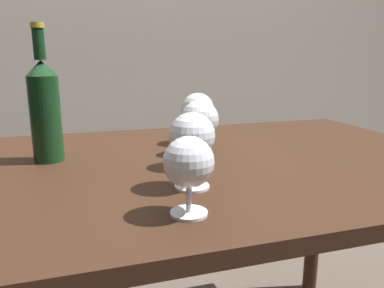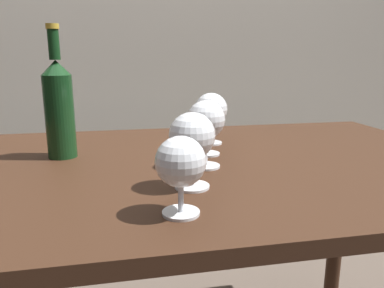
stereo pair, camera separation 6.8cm
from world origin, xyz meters
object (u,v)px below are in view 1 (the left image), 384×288
Objects in this scene: wine_glass_white at (187,164)px; wine_glass_amber at (198,118)px; wine_glass_rose at (200,121)px; wine_glass_chardonnay at (198,109)px; wine_bottle at (45,109)px; wine_glass_cabernet at (192,137)px.

wine_glass_white is 0.37m from wine_glass_amber.
wine_glass_rose is 1.04× the size of wine_glass_chardonnay.
wine_glass_rose is at bearing -106.26° from wine_glass_amber.
wine_glass_chardonnay is 0.40m from wine_bottle.
wine_glass_cabernet is at bearing -109.50° from wine_glass_chardonnay.
wine_glass_amber is 0.12m from wine_glass_chardonnay.
wine_glass_chardonnay is at bearing 9.55° from wine_bottle.
wine_glass_rose reaches higher than wine_glass_cabernet.
wine_glass_white is at bearing -59.77° from wine_bottle.
wine_bottle is at bearing -170.45° from wine_glass_chardonnay.
wine_glass_cabernet and wine_glass_chardonnay have the same top height.
wine_glass_rose is 0.36m from wine_bottle.
wine_glass_rose is (0.10, 0.24, 0.02)m from wine_glass_white.
wine_glass_cabernet is 0.46× the size of wine_bottle.
wine_glass_cabernet is at bearing -45.58° from wine_bottle.
wine_glass_cabernet is at bearing -110.59° from wine_glass_amber.
wine_glass_amber is at bearing 69.48° from wine_glass_white.
wine_bottle is (-0.36, 0.05, 0.03)m from wine_glass_amber.
wine_glass_rose is at bearing -106.81° from wine_glass_chardonnay.
wine_glass_white is 0.49m from wine_glass_chardonnay.
wine_bottle is (-0.33, 0.15, 0.02)m from wine_glass_rose.
wine_glass_cabernet is 0.39m from wine_bottle.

